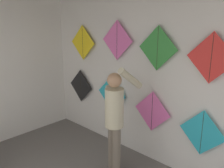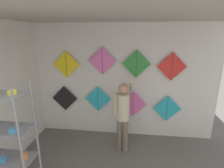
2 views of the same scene
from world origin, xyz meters
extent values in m
cube|color=silver|center=(0.00, 3.42, 1.40)|extent=(4.79, 0.06, 2.80)
cube|color=#A8A399|center=(0.00, 1.69, 2.82)|extent=(4.79, 4.19, 0.04)
cylinder|color=slate|center=(-0.90, 0.92, 0.98)|extent=(0.03, 0.03, 1.97)
cylinder|color=slate|center=(-0.90, 1.26, 0.98)|extent=(0.03, 0.03, 1.97)
cylinder|color=#3F8CBF|center=(-1.29, 1.03, 0.94)|extent=(0.11, 0.11, 0.04)
cylinder|color=orange|center=(-1.03, 1.11, 0.95)|extent=(0.10, 0.10, 0.06)
cylinder|color=#3F8CBF|center=(-1.06, 1.01, 1.39)|extent=(0.10, 0.10, 0.04)
cylinder|color=yellow|center=(-1.06, 1.12, 1.85)|extent=(0.11, 0.11, 0.05)
cylinder|color=#726656|center=(0.15, 2.70, 0.38)|extent=(0.12, 0.12, 0.77)
cylinder|color=#726656|center=(0.28, 2.66, 0.38)|extent=(0.12, 0.12, 0.77)
cylinder|color=beige|center=(0.21, 2.68, 1.05)|extent=(0.27, 0.27, 0.58)
sphere|color=tan|center=(0.21, 2.68, 1.47)|extent=(0.21, 0.21, 0.21)
cylinder|color=beige|center=(0.06, 2.73, 1.09)|extent=(0.10, 0.10, 0.51)
cylinder|color=beige|center=(0.37, 2.84, 1.49)|extent=(0.10, 0.47, 0.37)
cube|color=black|center=(-1.33, 3.33, 0.94)|extent=(0.66, 0.01, 0.66)
cylinder|color=black|center=(-1.33, 3.33, 0.94)|extent=(0.01, 0.01, 0.63)
cube|color=#28B2C6|center=(-0.46, 3.33, 0.97)|extent=(0.66, 0.01, 0.66)
cylinder|color=black|center=(-0.46, 3.33, 0.97)|extent=(0.01, 0.01, 0.63)
sphere|color=white|center=(-0.46, 3.32, 0.59)|extent=(0.04, 0.04, 0.04)
sphere|color=white|center=(-0.46, 3.32, 0.52)|extent=(0.04, 0.04, 0.04)
sphere|color=white|center=(-0.46, 3.32, 0.45)|extent=(0.04, 0.04, 0.04)
cube|color=pink|center=(0.43, 3.33, 0.87)|extent=(0.66, 0.01, 0.66)
cylinder|color=black|center=(0.43, 3.33, 0.87)|extent=(0.01, 0.01, 0.63)
cube|color=#28B2C6|center=(1.25, 3.33, 0.79)|extent=(0.66, 0.01, 0.66)
cylinder|color=black|center=(1.25, 3.33, 0.79)|extent=(0.01, 0.01, 0.63)
cube|color=yellow|center=(-1.23, 3.33, 1.82)|extent=(0.66, 0.01, 0.66)
cylinder|color=black|center=(-1.23, 3.33, 1.82)|extent=(0.01, 0.01, 0.63)
cube|color=pink|center=(-0.33, 3.33, 1.93)|extent=(0.66, 0.01, 0.66)
cylinder|color=black|center=(-0.33, 3.33, 1.93)|extent=(0.01, 0.01, 0.63)
cube|color=#338C38|center=(0.47, 3.33, 1.87)|extent=(0.66, 0.01, 0.66)
cylinder|color=black|center=(0.47, 3.33, 1.87)|extent=(0.01, 0.01, 0.63)
cube|color=red|center=(1.27, 3.33, 1.82)|extent=(0.66, 0.01, 0.66)
cylinder|color=black|center=(1.27, 3.33, 1.82)|extent=(0.01, 0.01, 0.63)
camera|label=1|loc=(2.50, 0.24, 2.35)|focal=40.00mm
camera|label=2|loc=(0.39, -0.73, 2.53)|focal=28.00mm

